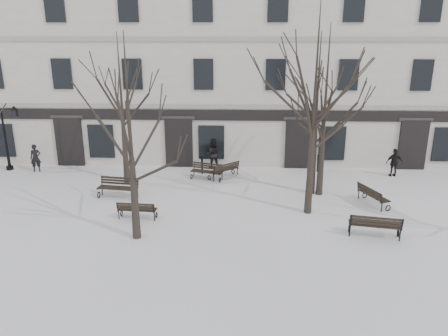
{
  "coord_description": "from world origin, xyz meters",
  "views": [
    {
      "loc": [
        0.04,
        -16.72,
        7.85
      ],
      "look_at": [
        -0.68,
        3.0,
        1.52
      ],
      "focal_mm": 35.0,
      "sensor_mm": 36.0,
      "label": 1
    }
  ],
  "objects_px": {
    "bench_4": "(224,170)",
    "bench_5": "(372,195)",
    "bench_2": "(375,225)",
    "bench_0": "(118,187)",
    "lamp_post": "(9,134)",
    "bench_1": "(137,209)",
    "tree_1": "(129,115)",
    "tree_2": "(315,86)",
    "bench_3": "(207,171)"
  },
  "relations": [
    {
      "from": "tree_2",
      "to": "bench_0",
      "type": "relative_size",
      "value": 4.47
    },
    {
      "from": "bench_3",
      "to": "bench_4",
      "type": "bearing_deg",
      "value": 30.54
    },
    {
      "from": "bench_5",
      "to": "bench_0",
      "type": "bearing_deg",
      "value": 65.97
    },
    {
      "from": "tree_1",
      "to": "tree_2",
      "type": "height_order",
      "value": "tree_2"
    },
    {
      "from": "lamp_post",
      "to": "bench_2",
      "type": "bearing_deg",
      "value": -23.38
    },
    {
      "from": "bench_1",
      "to": "bench_2",
      "type": "height_order",
      "value": "bench_2"
    },
    {
      "from": "bench_5",
      "to": "lamp_post",
      "type": "relative_size",
      "value": 0.5
    },
    {
      "from": "tree_1",
      "to": "bench_5",
      "type": "xyz_separation_m",
      "value": [
        10.17,
        3.71,
        -4.39
      ]
    },
    {
      "from": "bench_0",
      "to": "bench_2",
      "type": "bearing_deg",
      "value": -11.39
    },
    {
      "from": "lamp_post",
      "to": "bench_0",
      "type": "bearing_deg",
      "value": -29.36
    },
    {
      "from": "bench_4",
      "to": "bench_1",
      "type": "bearing_deg",
      "value": 16.21
    },
    {
      "from": "bench_0",
      "to": "bench_1",
      "type": "height_order",
      "value": "bench_0"
    },
    {
      "from": "bench_4",
      "to": "bench_5",
      "type": "distance_m",
      "value": 7.85
    },
    {
      "from": "bench_2",
      "to": "bench_5",
      "type": "bearing_deg",
      "value": -93.9
    },
    {
      "from": "bench_5",
      "to": "bench_4",
      "type": "bearing_deg",
      "value": 41.6
    },
    {
      "from": "bench_4",
      "to": "lamp_post",
      "type": "xyz_separation_m",
      "value": [
        -12.26,
        1.05,
        1.67
      ]
    },
    {
      "from": "tree_1",
      "to": "tree_2",
      "type": "bearing_deg",
      "value": 21.0
    },
    {
      "from": "tree_1",
      "to": "bench_0",
      "type": "xyz_separation_m",
      "value": [
        -1.86,
        4.24,
        -4.35
      ]
    },
    {
      "from": "tree_2",
      "to": "lamp_post",
      "type": "bearing_deg",
      "value": 160.88
    },
    {
      "from": "bench_1",
      "to": "bench_5",
      "type": "xyz_separation_m",
      "value": [
        10.55,
        1.98,
        0.04
      ]
    },
    {
      "from": "tree_1",
      "to": "tree_2",
      "type": "relative_size",
      "value": 0.87
    },
    {
      "from": "bench_0",
      "to": "lamp_post",
      "type": "relative_size",
      "value": 0.54
    },
    {
      "from": "tree_1",
      "to": "bench_2",
      "type": "bearing_deg",
      "value": 2.18
    },
    {
      "from": "tree_2",
      "to": "bench_1",
      "type": "xyz_separation_m",
      "value": [
        -7.44,
        -0.99,
        -5.15
      ]
    },
    {
      "from": "bench_2",
      "to": "tree_2",
      "type": "bearing_deg",
      "value": -35.89
    },
    {
      "from": "tree_1",
      "to": "lamp_post",
      "type": "height_order",
      "value": "tree_1"
    },
    {
      "from": "bench_1",
      "to": "bench_2",
      "type": "bearing_deg",
      "value": 176.19
    },
    {
      "from": "bench_4",
      "to": "lamp_post",
      "type": "distance_m",
      "value": 12.42
    },
    {
      "from": "tree_2",
      "to": "bench_4",
      "type": "distance_m",
      "value": 7.88
    },
    {
      "from": "bench_2",
      "to": "bench_4",
      "type": "distance_m",
      "value": 9.25
    },
    {
      "from": "bench_3",
      "to": "bench_5",
      "type": "xyz_separation_m",
      "value": [
        7.93,
        -3.33,
        0.01
      ]
    },
    {
      "from": "bench_0",
      "to": "bench_5",
      "type": "xyz_separation_m",
      "value": [
        12.03,
        -0.54,
        -0.04
      ]
    },
    {
      "from": "bench_5",
      "to": "tree_2",
      "type": "bearing_deg",
      "value": 86.25
    },
    {
      "from": "tree_1",
      "to": "tree_2",
      "type": "xyz_separation_m",
      "value": [
        7.07,
        2.71,
        0.73
      ]
    },
    {
      "from": "bench_4",
      "to": "lamp_post",
      "type": "relative_size",
      "value": 0.46
    },
    {
      "from": "bench_2",
      "to": "lamp_post",
      "type": "xyz_separation_m",
      "value": [
        -18.41,
        7.96,
        1.62
      ]
    },
    {
      "from": "bench_0",
      "to": "lamp_post",
      "type": "height_order",
      "value": "lamp_post"
    },
    {
      "from": "bench_4",
      "to": "bench_5",
      "type": "bearing_deg",
      "value": 111.89
    },
    {
      "from": "bench_5",
      "to": "bench_2",
      "type": "bearing_deg",
      "value": 144.19
    },
    {
      "from": "bench_3",
      "to": "bench_5",
      "type": "height_order",
      "value": "bench_5"
    },
    {
      "from": "tree_1",
      "to": "bench_5",
      "type": "distance_m",
      "value": 11.68
    },
    {
      "from": "tree_1",
      "to": "bench_1",
      "type": "xyz_separation_m",
      "value": [
        -0.37,
        1.73,
        -4.43
      ]
    },
    {
      "from": "lamp_post",
      "to": "bench_3",
      "type": "bearing_deg",
      "value": -6.43
    },
    {
      "from": "bench_2",
      "to": "bench_0",
      "type": "bearing_deg",
      "value": -8.74
    },
    {
      "from": "bench_1",
      "to": "lamp_post",
      "type": "xyz_separation_m",
      "value": [
        -8.72,
        6.59,
        1.7
      ]
    },
    {
      "from": "bench_2",
      "to": "bench_4",
      "type": "relative_size",
      "value": 1.19
    },
    {
      "from": "tree_2",
      "to": "lamp_post",
      "type": "height_order",
      "value": "tree_2"
    },
    {
      "from": "tree_1",
      "to": "bench_1",
      "type": "height_order",
      "value": "tree_1"
    },
    {
      "from": "bench_3",
      "to": "lamp_post",
      "type": "bearing_deg",
      "value": -169.62
    },
    {
      "from": "bench_5",
      "to": "lamp_post",
      "type": "bearing_deg",
      "value": 55.08
    }
  ]
}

